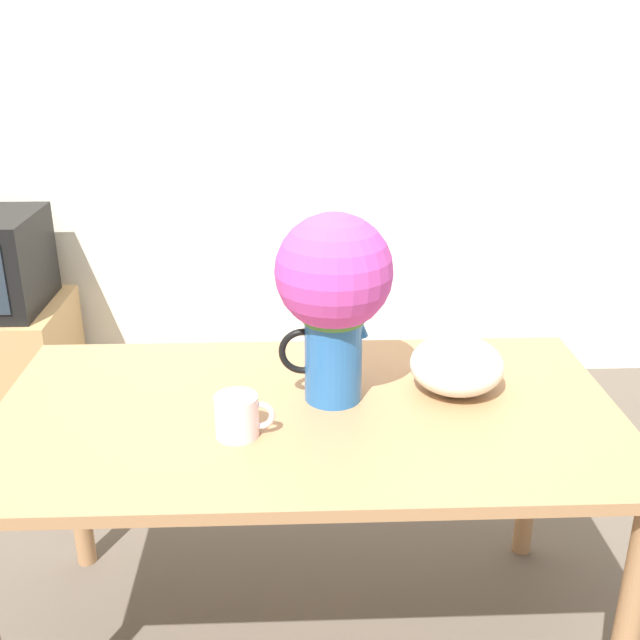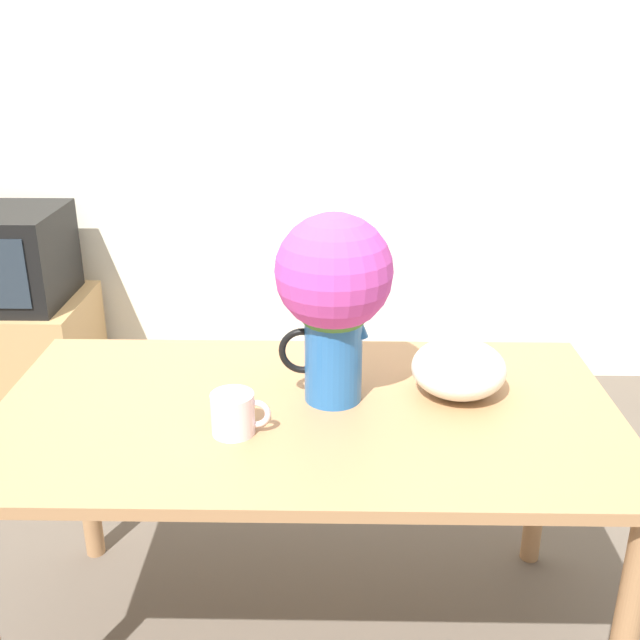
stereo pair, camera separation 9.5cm
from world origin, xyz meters
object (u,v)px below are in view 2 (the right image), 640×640
at_px(white_bowl, 459,369).
at_px(tv_set, 0,257).
at_px(flower_vase, 334,289).
at_px(coffee_mug, 234,414).

xyz_separation_m(white_bowl, tv_set, (-1.74, 1.28, -0.11)).
xyz_separation_m(flower_vase, coffee_mug, (-0.23, -0.18, -0.25)).
relative_size(coffee_mug, white_bowl, 0.58).
xyz_separation_m(flower_vase, white_bowl, (0.32, 0.03, -0.23)).
relative_size(flower_vase, tv_set, 0.90).
bearing_deg(tv_set, flower_vase, -42.90).
bearing_deg(coffee_mug, tv_set, 128.51).
height_order(coffee_mug, white_bowl, white_bowl).
height_order(coffee_mug, tv_set, tv_set).
distance_m(flower_vase, white_bowl, 0.39).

